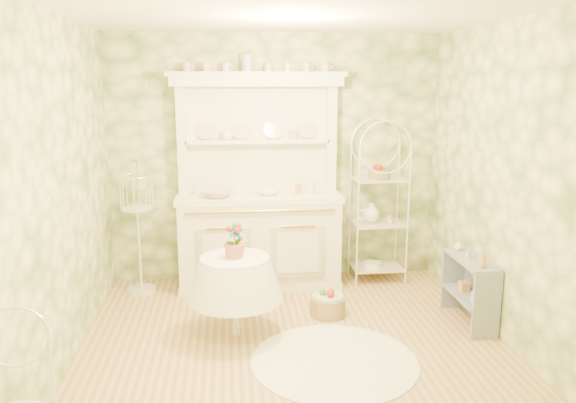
{
  "coord_description": "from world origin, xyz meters",
  "views": [
    {
      "loc": [
        -0.52,
        -4.33,
        2.2
      ],
      "look_at": [
        0.0,
        0.5,
        1.15
      ],
      "focal_mm": 35.0,
      "sensor_mm": 36.0,
      "label": 1
    }
  ],
  "objects": [
    {
      "name": "cup_right",
      "position": [
        0.19,
        1.68,
        1.61
      ],
      "size": [
        0.11,
        0.11,
        0.1
      ],
      "primitive_type": "imported",
      "rotation": [
        0.0,
        0.0,
        0.07
      ],
      "color": "white",
      "rests_on": "kitchen_dresser"
    },
    {
      "name": "birdcage_stand",
      "position": [
        -1.46,
        1.44,
        0.67
      ],
      "size": [
        0.35,
        0.35,
        1.34
      ],
      "primitive_type": "cube",
      "rotation": [
        0.0,
        0.0,
        0.11
      ],
      "color": "white",
      "rests_on": "floor"
    },
    {
      "name": "bowl_floral",
      "position": [
        -0.64,
        1.44,
        1.02
      ],
      "size": [
        0.42,
        0.42,
        0.08
      ],
      "primitive_type": "imported",
      "rotation": [
        0.0,
        0.0,
        -0.4
      ],
      "color": "white",
      "rests_on": "kitchen_dresser"
    },
    {
      "name": "wall_front",
      "position": [
        0.0,
        -1.8,
        1.35
      ],
      "size": [
        3.6,
        3.6,
        0.0
      ],
      "primitive_type": "plane",
      "color": "#F4E9B5",
      "rests_on": "floor"
    },
    {
      "name": "wall_back",
      "position": [
        0.0,
        1.8,
        1.35
      ],
      "size": [
        3.6,
        3.6,
        0.0
      ],
      "primitive_type": "plane",
      "color": "#F4E9B5",
      "rests_on": "floor"
    },
    {
      "name": "bowl_white",
      "position": [
        -0.1,
        1.49,
        1.02
      ],
      "size": [
        0.25,
        0.25,
        0.07
      ],
      "primitive_type": "imported",
      "rotation": [
        0.0,
        0.0,
        0.18
      ],
      "color": "white",
      "rests_on": "kitchen_dresser"
    },
    {
      "name": "bakers_rack",
      "position": [
        1.11,
        1.54,
        0.89
      ],
      "size": [
        0.56,
        0.4,
        1.78
      ],
      "primitive_type": "cube",
      "rotation": [
        0.0,
        0.0,
        0.01
      ],
      "color": "white",
      "rests_on": "floor"
    },
    {
      "name": "side_shelf",
      "position": [
        1.66,
        0.33,
        0.28
      ],
      "size": [
        0.31,
        0.67,
        0.55
      ],
      "primitive_type": "cube",
      "rotation": [
        0.0,
        0.0,
        -0.12
      ],
      "color": "gray",
      "rests_on": "floor"
    },
    {
      "name": "round_table",
      "position": [
        -0.48,
        0.3,
        0.31
      ],
      "size": [
        0.72,
        0.72,
        0.62
      ],
      "primitive_type": "cylinder",
      "rotation": [
        0.0,
        0.0,
        0.34
      ],
      "color": "white",
      "rests_on": "floor"
    },
    {
      "name": "potted_geranium",
      "position": [
        -0.48,
        0.29,
        0.85
      ],
      "size": [
        0.18,
        0.14,
        0.3
      ],
      "primitive_type": "imported",
      "rotation": [
        0.0,
        0.0,
        0.25
      ],
      "color": "#3F7238",
      "rests_on": "round_table"
    },
    {
      "name": "floor",
      "position": [
        0.0,
        0.0,
        0.0
      ],
      "size": [
        3.6,
        3.6,
        0.0
      ],
      "primitive_type": "plane",
      "color": "tan",
      "rests_on": "ground"
    },
    {
      "name": "cup_left",
      "position": [
        -0.53,
        1.68,
        1.61
      ],
      "size": [
        0.15,
        0.15,
        0.1
      ],
      "primitive_type": "imported",
      "rotation": [
        0.0,
        0.0,
        -0.33
      ],
      "color": "white",
      "rests_on": "kitchen_dresser"
    },
    {
      "name": "lace_rug",
      "position": [
        0.29,
        -0.28,
        0.01
      ],
      "size": [
        1.36,
        1.36,
        0.01
      ],
      "primitive_type": "cylinder",
      "rotation": [
        0.0,
        0.0,
        -0.01
      ],
      "color": "white",
      "rests_on": "floor"
    },
    {
      "name": "floor_basket",
      "position": [
        0.39,
        0.63,
        0.12
      ],
      "size": [
        0.46,
        0.46,
        0.24
      ],
      "primitive_type": "cylinder",
      "rotation": [
        0.0,
        0.0,
        -0.25
      ],
      "color": "#997F51",
      "rests_on": "floor"
    },
    {
      "name": "bottle_blue",
      "position": [
        1.64,
        0.35,
        0.65
      ],
      "size": [
        0.05,
        0.05,
        0.1
      ],
      "primitive_type": "imported",
      "rotation": [
        0.0,
        0.0,
        0.04
      ],
      "color": "#9AAED4",
      "rests_on": "side_shelf"
    },
    {
      "name": "ceiling",
      "position": [
        0.0,
        0.0,
        2.7
      ],
      "size": [
        3.6,
        3.6,
        0.0
      ],
      "primitive_type": "plane",
      "color": "white",
      "rests_on": "floor"
    },
    {
      "name": "bottle_amber",
      "position": [
        1.65,
        0.09,
        0.68
      ],
      "size": [
        0.06,
        0.06,
        0.16
      ],
      "primitive_type": "imported",
      "rotation": [
        0.0,
        0.0,
        0.01
      ],
      "color": "tan",
      "rests_on": "side_shelf"
    },
    {
      "name": "bottle_glass",
      "position": [
        1.64,
        0.59,
        0.65
      ],
      "size": [
        0.09,
        0.09,
        0.1
      ],
      "primitive_type": "imported",
      "rotation": [
        0.0,
        0.0,
        -0.13
      ],
      "color": "silver",
      "rests_on": "side_shelf"
    },
    {
      "name": "wall_left",
      "position": [
        -1.8,
        0.0,
        1.35
      ],
      "size": [
        3.6,
        3.6,
        0.0
      ],
      "primitive_type": "plane",
      "color": "#F4E9B5",
      "rests_on": "floor"
    },
    {
      "name": "kitchen_dresser",
      "position": [
        -0.2,
        1.52,
        1.15
      ],
      "size": [
        1.87,
        0.61,
        2.29
      ],
      "primitive_type": "cube",
      "color": "white",
      "rests_on": "floor"
    },
    {
      "name": "wall_right",
      "position": [
        1.8,
        0.0,
        1.35
      ],
      "size": [
        3.6,
        3.6,
        0.0
      ],
      "primitive_type": "plane",
      "color": "#F4E9B5",
      "rests_on": "floor"
    }
  ]
}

